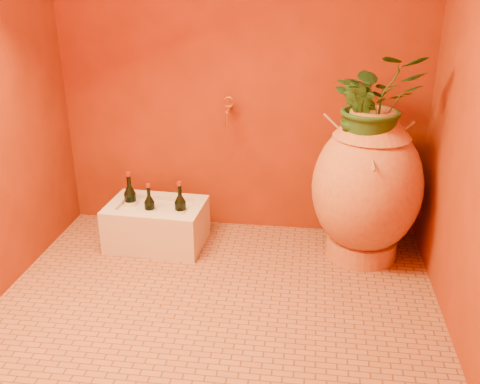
# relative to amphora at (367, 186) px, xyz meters

# --- Properties ---
(floor) EXTENTS (2.50, 2.50, 0.00)m
(floor) POSITION_rel_amphora_xyz_m (-0.85, -0.65, -0.49)
(floor) COLOR brown
(floor) RESTS_ON ground
(wall_back) EXTENTS (2.50, 0.02, 2.50)m
(wall_back) POSITION_rel_amphora_xyz_m (-0.85, 0.35, 0.76)
(wall_back) COLOR #632105
(wall_back) RESTS_ON ground
(amphora) EXTENTS (0.74, 0.74, 0.98)m
(amphora) POSITION_rel_amphora_xyz_m (0.00, 0.00, 0.00)
(amphora) COLOR #BB7934
(amphora) RESTS_ON floor
(stone_basin) EXTENTS (0.66, 0.47, 0.30)m
(stone_basin) POSITION_rel_amphora_xyz_m (-1.37, -0.03, -0.35)
(stone_basin) COLOR beige
(stone_basin) RESTS_ON floor
(wine_bottle_a) EXTENTS (0.07, 0.07, 0.30)m
(wine_bottle_a) POSITION_rel_amphora_xyz_m (-1.40, -0.07, -0.22)
(wine_bottle_a) COLOR black
(wine_bottle_a) RESTS_ON stone_basin
(wine_bottle_b) EXTENTS (0.08, 0.08, 0.35)m
(wine_bottle_b) POSITION_rel_amphora_xyz_m (-1.55, -0.01, -0.20)
(wine_bottle_b) COLOR black
(wine_bottle_b) RESTS_ON stone_basin
(wine_bottle_c) EXTENTS (0.08, 0.08, 0.33)m
(wine_bottle_c) POSITION_rel_amphora_xyz_m (-1.19, -0.08, -0.21)
(wine_bottle_c) COLOR black
(wine_bottle_c) RESTS_ON stone_basin
(wall_tap) EXTENTS (0.08, 0.16, 0.17)m
(wall_tap) POSITION_rel_amphora_xyz_m (-0.92, 0.26, 0.40)
(wall_tap) COLOR #B6742A
(wall_tap) RESTS_ON wall_back
(plant_main) EXTENTS (0.63, 0.58, 0.59)m
(plant_main) POSITION_rel_amphora_xyz_m (-0.00, -0.02, 0.54)
(plant_main) COLOR #1C4719
(plant_main) RESTS_ON amphora
(plant_side) EXTENTS (0.28, 0.30, 0.43)m
(plant_side) POSITION_rel_amphora_xyz_m (-0.09, -0.07, 0.46)
(plant_side) COLOR #1C4719
(plant_side) RESTS_ON amphora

